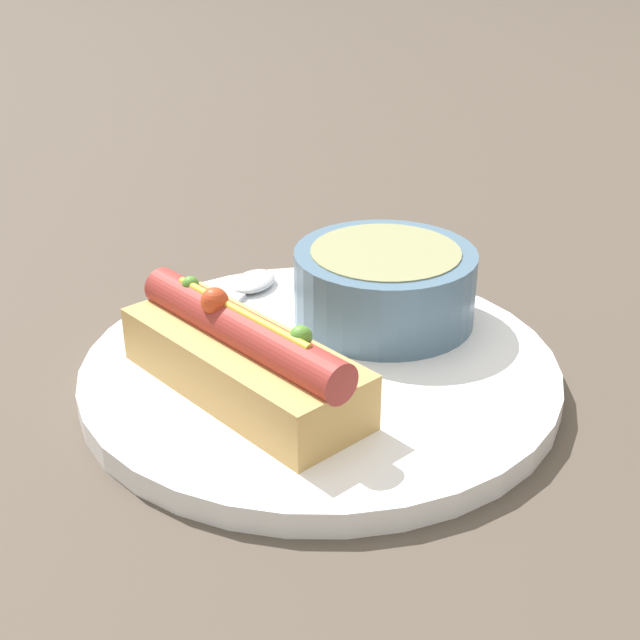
% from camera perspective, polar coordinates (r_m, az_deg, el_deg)
% --- Properties ---
extents(ground_plane, '(4.00, 4.00, 0.00)m').
position_cam_1_polar(ground_plane, '(0.57, 0.00, -4.01)').
color(ground_plane, '#4C4238').
extents(dinner_plate, '(0.30, 0.30, 0.02)m').
position_cam_1_polar(dinner_plate, '(0.57, 0.00, -3.34)').
color(dinner_plate, white).
rests_on(dinner_plate, ground_plane).
extents(hot_dog, '(0.17, 0.07, 0.06)m').
position_cam_1_polar(hot_dog, '(0.52, -5.25, -2.19)').
color(hot_dog, tan).
rests_on(hot_dog, dinner_plate).
extents(soup_bowl, '(0.12, 0.12, 0.05)m').
position_cam_1_polar(soup_bowl, '(0.60, 4.16, 2.45)').
color(soup_bowl, slate).
rests_on(soup_bowl, dinner_plate).
extents(spoon, '(0.09, 0.14, 0.01)m').
position_cam_1_polar(spoon, '(0.65, -4.88, 1.90)').
color(spoon, '#B7B7BC').
rests_on(spoon, dinner_plate).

